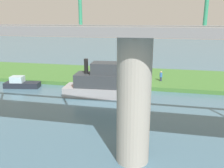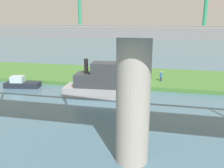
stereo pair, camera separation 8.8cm
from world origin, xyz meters
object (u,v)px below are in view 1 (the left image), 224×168
Objects in this scene: bridge_pylon at (134,102)px; person_on_bank at (161,76)px; houseboat_blue at (21,83)px; pontoon_yellow at (103,83)px; mooring_post at (92,77)px.

person_on_bank is at bearing -93.72° from bridge_pylon.
bridge_pylon reaches higher than person_on_bank.
bridge_pylon reaches higher than houseboat_blue.
houseboat_blue is (11.57, -1.20, -1.09)m from pontoon_yellow.
bridge_pylon is 0.91× the size of pontoon_yellow.
mooring_post is at bearing 10.00° from person_on_bank.
person_on_bank is at bearing -170.00° from mooring_post.
bridge_pylon is 19.76m from mooring_post.
pontoon_yellow is at bearing 174.09° from houseboat_blue.
person_on_bank is 1.66× the size of mooring_post.
pontoon_yellow is at bearing 119.77° from mooring_post.
pontoon_yellow is (-2.91, 5.09, 0.71)m from mooring_post.
bridge_pylon reaches higher than mooring_post.
pontoon_yellow is 1.85× the size of houseboat_blue.
person_on_bank is 0.16× the size of pontoon_yellow.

